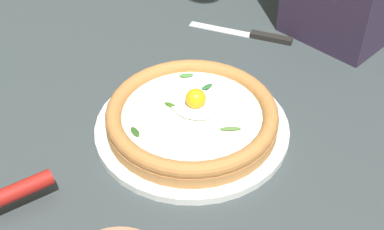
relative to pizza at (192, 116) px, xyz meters
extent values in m
cube|color=#373F41|center=(-0.02, 0.02, -0.05)|extent=(2.40, 2.40, 0.03)
cylinder|color=white|center=(0.00, 0.00, -0.02)|extent=(0.30, 0.30, 0.01)
cylinder|color=#BC7F45|center=(0.00, 0.00, -0.01)|extent=(0.26, 0.26, 0.02)
torus|color=#BD793F|center=(0.00, 0.00, 0.01)|extent=(0.26, 0.26, 0.02)
cylinder|color=white|center=(0.00, 0.00, 0.00)|extent=(0.22, 0.22, 0.00)
ellipsoid|color=white|center=(0.01, -0.02, 0.01)|extent=(0.08, 0.07, 0.01)
sphere|color=yellow|center=(0.01, -0.02, 0.02)|extent=(0.03, 0.03, 0.03)
ellipsoid|color=#2C5A1E|center=(0.03, 0.09, 0.01)|extent=(0.03, 0.02, 0.01)
ellipsoid|color=#44843D|center=(0.07, -0.06, 0.01)|extent=(0.02, 0.02, 0.00)
ellipsoid|color=#4D7A33|center=(-0.07, -0.01, 0.01)|extent=(0.03, 0.03, 0.00)
ellipsoid|color=#2C763A|center=(0.02, -0.06, 0.01)|extent=(0.01, 0.03, 0.01)
ellipsoid|color=#396C1C|center=(0.03, 0.01, 0.01)|extent=(0.03, 0.01, 0.00)
cylinder|color=#AB1D17|center=(0.07, 0.26, 0.00)|extent=(0.05, 0.10, 0.02)
cube|color=silver|center=(0.15, -0.26, -0.03)|extent=(0.12, 0.06, 0.00)
cube|color=black|center=(0.06, -0.29, -0.03)|extent=(0.08, 0.04, 0.01)
camera|label=1|loc=(-0.40, 0.45, 0.53)|focal=49.78mm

